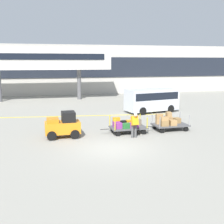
{
  "coord_description": "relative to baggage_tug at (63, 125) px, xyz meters",
  "views": [
    {
      "loc": [
        -3.24,
        -13.75,
        4.58
      ],
      "look_at": [
        1.12,
        4.88,
        1.06
      ],
      "focal_mm": 44.11,
      "sensor_mm": 36.0,
      "label": 1
    }
  ],
  "objects": [
    {
      "name": "ground_plane",
      "position": [
        2.42,
        -2.82,
        -0.75
      ],
      "size": [
        120.0,
        120.0,
        0.0
      ],
      "primitive_type": "plane",
      "color": "gray"
    },
    {
      "name": "apron_lead_line",
      "position": [
        1.5,
        6.54,
        -0.75
      ],
      "size": [
        16.09,
        2.0,
        0.01
      ],
      "primitive_type": "cube",
      "rotation": [
        0.0,
        0.0,
        -0.11
      ],
      "color": "yellow",
      "rests_on": "ground_plane"
    },
    {
      "name": "terminal_building",
      "position": [
        2.42,
        23.16,
        2.69
      ],
      "size": [
        62.36,
        2.51,
        6.88
      ],
      "color": "#BCB7AD",
      "rests_on": "ground_plane"
    },
    {
      "name": "jet_bridge",
      "position": [
        -3.38,
        17.17,
        4.14
      ],
      "size": [
        18.85,
        3.0,
        6.24
      ],
      "color": "silver",
      "rests_on": "ground_plane"
    },
    {
      "name": "baggage_tug",
      "position": [
        0.0,
        0.0,
        0.0
      ],
      "size": [
        2.13,
        1.28,
        1.58
      ],
      "color": "orange",
      "rests_on": "ground_plane"
    },
    {
      "name": "baggage_cart_lead",
      "position": [
        4.12,
        0.15,
        -0.26
      ],
      "size": [
        3.02,
        1.46,
        1.1
      ],
      "color": "#4C4C4F",
      "rests_on": "ground_plane"
    },
    {
      "name": "baggage_cart_middle",
      "position": [
        7.04,
        0.24,
        -0.2
      ],
      "size": [
        3.02,
        1.46,
        1.19
      ],
      "color": "#4C4C4F",
      "rests_on": "ground_plane"
    },
    {
      "name": "baggage_handler",
      "position": [
        4.2,
        -1.11,
        0.11
      ],
      "size": [
        0.43,
        0.45,
        1.56
      ],
      "color": "#4C4C4C",
      "rests_on": "ground_plane"
    },
    {
      "name": "shuttle_van",
      "position": [
        8.42,
        6.91,
        0.48
      ],
      "size": [
        5.08,
        2.82,
        2.1
      ],
      "color": "silver",
      "rests_on": "ground_plane"
    }
  ]
}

